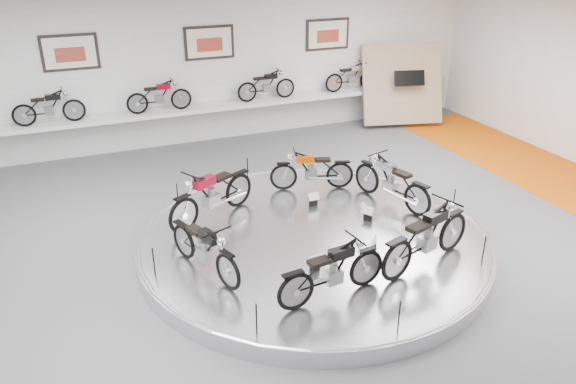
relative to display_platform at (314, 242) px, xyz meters
name	(u,v)px	position (x,y,z in m)	size (l,w,h in m)	color
floor	(320,257)	(0.00, -0.30, -0.15)	(16.00, 16.00, 0.00)	#4E4E50
ceiling	(327,30)	(0.00, -0.30, 3.85)	(16.00, 16.00, 0.00)	white
wall_back	(210,69)	(0.00, 6.70, 1.85)	(16.00, 16.00, 0.00)	white
dado_band	(214,120)	(0.00, 6.68, 0.40)	(15.68, 0.04, 1.10)	#BCBCBA
display_platform	(314,242)	(0.00, 0.00, 0.00)	(6.40, 6.40, 0.30)	silver
platform_rim	(314,236)	(0.00, 0.00, 0.12)	(6.40, 6.40, 0.10)	#B2B2BA
shelf	(216,107)	(0.00, 6.40, 0.85)	(11.00, 0.55, 0.10)	silver
poster_left	(70,52)	(-3.50, 6.66, 2.55)	(1.35, 0.06, 0.88)	white
poster_center	(209,43)	(0.00, 6.66, 2.55)	(1.35, 0.06, 0.88)	white
poster_right	(328,34)	(3.50, 6.66, 2.55)	(1.35, 0.06, 0.88)	white
display_panel	(402,84)	(5.60, 5.80, 1.10)	(2.40, 0.12, 2.40)	tan
shelf_bike_a	(49,109)	(-4.20, 6.40, 1.27)	(1.22, 0.42, 0.73)	black
shelf_bike_b	(159,98)	(-1.50, 6.40, 1.27)	(1.22, 0.42, 0.73)	maroon
shelf_bike_c	(266,87)	(1.50, 6.40, 1.27)	(1.22, 0.42, 0.73)	black
shelf_bike_d	(351,78)	(4.20, 6.40, 1.27)	(1.22, 0.42, 0.73)	#A5A5A9
bike_a	(392,181)	(2.00, 0.59, 0.65)	(1.70, 0.60, 1.00)	#A5A5A9
bike_b	(312,170)	(0.82, 1.88, 0.60)	(1.53, 0.54, 0.90)	#C04400
bike_c	(212,194)	(-1.53, 1.34, 0.68)	(1.81, 0.64, 1.06)	maroon
bike_d	(204,247)	(-2.16, -0.45, 0.61)	(1.58, 0.56, 0.93)	black
bike_e	(332,271)	(-0.57, -1.86, 0.62)	(1.60, 0.56, 0.94)	black
bike_f	(427,236)	(1.27, -1.62, 0.69)	(1.82, 0.64, 1.07)	black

